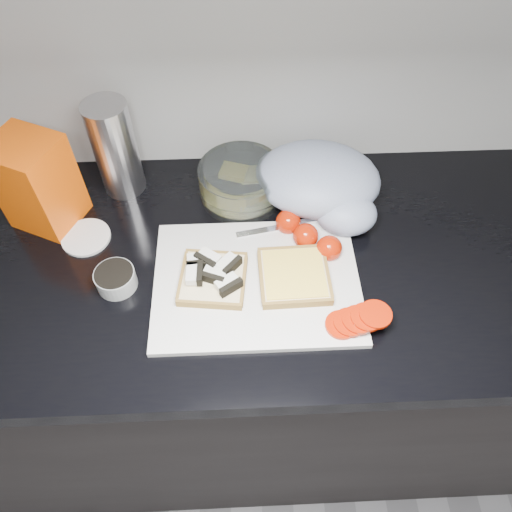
{
  "coord_description": "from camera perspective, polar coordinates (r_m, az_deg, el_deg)",
  "views": [
    {
      "loc": [
        0.06,
        0.58,
        1.71
      ],
      "look_at": [
        0.09,
        1.16,
        0.95
      ],
      "focal_mm": 35.0,
      "sensor_mm": 36.0,
      "label": 1
    }
  ],
  "objects": [
    {
      "name": "base_cabinet",
      "position": [
        1.43,
        -3.75,
        -11.61
      ],
      "size": [
        3.5,
        0.6,
        0.86
      ],
      "primitive_type": "cube",
      "color": "black",
      "rests_on": "ground"
    },
    {
      "name": "countertop",
      "position": [
        1.04,
        -5.04,
        -0.76
      ],
      "size": [
        3.5,
        0.64,
        0.04
      ],
      "primitive_type": "cube",
      "color": "black",
      "rests_on": "base_cabinet"
    },
    {
      "name": "cutting_board",
      "position": [
        0.98,
        0.08,
        -2.97
      ],
      "size": [
        0.4,
        0.3,
        0.01
      ],
      "primitive_type": "cube",
      "color": "silver",
      "rests_on": "countertop"
    },
    {
      "name": "bread_left",
      "position": [
        0.96,
        -4.97,
        -2.34
      ],
      "size": [
        0.14,
        0.14,
        0.04
      ],
      "rotation": [
        0.0,
        0.0,
        -0.12
      ],
      "color": "beige",
      "rests_on": "cutting_board"
    },
    {
      "name": "bread_right",
      "position": [
        0.97,
        4.38,
        -2.28
      ],
      "size": [
        0.14,
        0.14,
        0.02
      ],
      "rotation": [
        0.0,
        0.0,
        0.03
      ],
      "color": "beige",
      "rests_on": "cutting_board"
    },
    {
      "name": "tomato_slices",
      "position": [
        0.93,
        11.61,
        -7.13
      ],
      "size": [
        0.13,
        0.08,
        0.03
      ],
      "rotation": [
        0.0,
        0.0,
        -0.32
      ],
      "color": "#B01C04",
      "rests_on": "cutting_board"
    },
    {
      "name": "knife",
      "position": [
        1.06,
        4.26,
        3.61
      ],
      "size": [
        0.19,
        0.05,
        0.01
      ],
      "rotation": [
        0.0,
        0.0,
        0.19
      ],
      "color": "silver",
      "rests_on": "cutting_board"
    },
    {
      "name": "seed_tub",
      "position": [
        1.0,
        -15.76,
        -2.47
      ],
      "size": [
        0.08,
        0.08,
        0.04
      ],
      "color": "#979C9C",
      "rests_on": "countertop"
    },
    {
      "name": "tub_lid",
      "position": [
        1.11,
        -18.85,
        2.03
      ],
      "size": [
        0.1,
        0.1,
        0.01
      ],
      "primitive_type": "cylinder",
      "rotation": [
        0.0,
        0.0,
        -0.0
      ],
      "color": "silver",
      "rests_on": "countertop"
    },
    {
      "name": "glass_bowl",
      "position": [
        1.11,
        -1.72,
        8.45
      ],
      "size": [
        0.19,
        0.19,
        0.08
      ],
      "rotation": [
        0.0,
        0.0,
        -0.32
      ],
      "color": "silver",
      "rests_on": "countertop"
    },
    {
      "name": "bread_bag",
      "position": [
        1.11,
        -23.76,
        7.67
      ],
      "size": [
        0.17,
        0.16,
        0.2
      ],
      "primitive_type": "cube",
      "rotation": [
        0.0,
        0.0,
        -0.44
      ],
      "color": "#F83E04",
      "rests_on": "countertop"
    },
    {
      "name": "steel_canister",
      "position": [
        1.12,
        -15.78,
        11.7
      ],
      "size": [
        0.09,
        0.09,
        0.22
      ],
      "primitive_type": "cylinder",
      "color": "#BCBCC1",
      "rests_on": "countertop"
    },
    {
      "name": "grocery_bag",
      "position": [
        1.09,
        7.51,
        8.22
      ],
      "size": [
        0.3,
        0.28,
        0.12
      ],
      "rotation": [
        0.0,
        0.0,
        -0.18
      ],
      "color": "#99A2BC",
      "rests_on": "countertop"
    },
    {
      "name": "whole_tomatoes",
      "position": [
        1.03,
        5.89,
        2.38
      ],
      "size": [
        0.13,
        0.13,
        0.05
      ],
      "rotation": [
        0.0,
        0.0,
        -0.34
      ],
      "color": "#B01C04",
      "rests_on": "countertop"
    }
  ]
}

